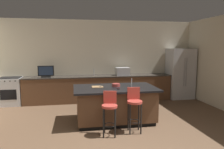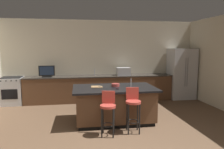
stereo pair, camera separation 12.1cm
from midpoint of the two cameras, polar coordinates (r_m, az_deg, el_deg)
The scene contains 15 objects.
wall_back at distance 7.90m, azimuth -2.41°, elevation 3.87°, with size 7.45×0.12×2.89m, color beige.
counter_back at distance 7.63m, azimuth -2.79°, elevation -3.72°, with size 5.20×0.62×0.91m.
kitchen_island at distance 5.54m, azimuth 1.26°, elevation -7.93°, with size 2.09×1.26×0.90m.
refrigerator at distance 8.41m, azimuth 18.44°, elevation 0.23°, with size 0.91×0.76×1.87m.
range_oven at distance 7.88m, azimuth -24.77°, elevation -4.00°, with size 0.71×0.63×0.93m.
microwave at distance 7.68m, azimuth 3.49°, elevation 0.84°, with size 0.48×0.36×0.28m, color #B7BABF.
tv_monitor at distance 7.51m, azimuth -16.62°, elevation 0.69°, with size 0.52×0.16×0.39m.
sink_faucet_back at distance 7.63m, azimuth -4.24°, elevation 0.62°, with size 0.02×0.02×0.24m, color #B2B2B7.
sink_faucet_island at distance 5.52m, azimuth 5.72°, elevation -2.17°, with size 0.02×0.02×0.22m, color #B2B2B7.
bar_stool_left at distance 4.69m, azimuth -0.31°, elevation -9.33°, with size 0.35×0.37×0.96m.
bar_stool_right at distance 4.87m, azimuth 6.36°, elevation -8.31°, with size 0.34×0.35×1.01m.
fruit_bowl at distance 5.57m, azimuth 1.56°, elevation -2.81°, with size 0.21×0.21×0.07m, color #993833.
cell_phone at distance 5.24m, azimuth 2.07°, elevation -3.82°, with size 0.07×0.15×0.01m, color black.
tv_remote at distance 5.52m, azimuth -2.44°, elevation -3.19°, with size 0.04×0.17×0.02m, color black.
cutting_board at distance 5.46m, azimuth -3.47°, elevation -3.31°, with size 0.29×0.25×0.02m, color #A87F51.
Camera 2 is at (-0.87, -3.22, 1.92)m, focal length 34.15 mm.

